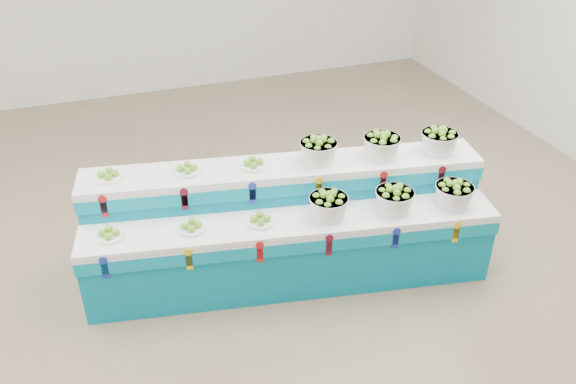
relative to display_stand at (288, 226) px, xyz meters
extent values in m
plane|color=#77644F|center=(-0.85, -0.06, -0.51)|extent=(10.00, 10.00, 0.00)
cylinder|color=white|center=(-1.54, 0.05, 0.26)|extent=(0.27, 0.27, 0.09)
cylinder|color=white|center=(-0.88, -0.07, 0.26)|extent=(0.27, 0.27, 0.09)
cylinder|color=white|center=(-0.31, -0.17, 0.26)|extent=(0.27, 0.27, 0.09)
cylinder|color=white|center=(-1.46, 0.49, 0.56)|extent=(0.27, 0.27, 0.09)
cylinder|color=white|center=(-0.80, 0.37, 0.56)|extent=(0.27, 0.27, 0.09)
cylinder|color=white|center=(-0.23, 0.27, 0.56)|extent=(0.27, 0.27, 0.09)
camera|label=1|loc=(-1.52, -4.21, 3.11)|focal=37.50mm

